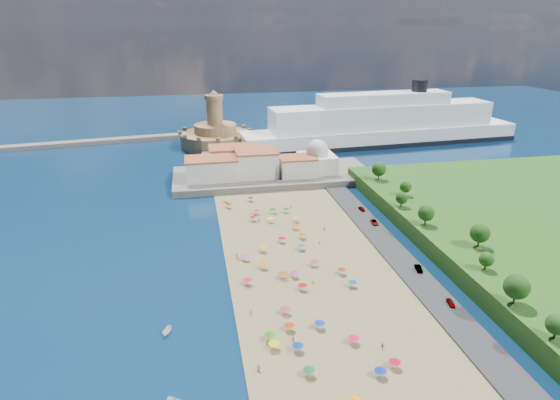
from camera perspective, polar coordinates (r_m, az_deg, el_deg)
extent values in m
plane|color=#071938|center=(146.97, 0.30, -6.45)|extent=(700.00, 700.00, 0.00)
cube|color=#59544C|center=(214.56, -0.84, 2.98)|extent=(90.00, 36.00, 3.00)
cube|color=#59544C|center=(245.57, -7.36, 5.06)|extent=(18.00, 70.00, 2.40)
cube|color=#59544C|center=(300.93, -27.03, 5.90)|extent=(199.03, 34.77, 2.60)
cube|color=silver|center=(206.14, -8.35, 3.75)|extent=(22.00, 14.00, 9.00)
cube|color=silver|center=(209.43, -2.91, 4.50)|extent=(18.00, 16.00, 11.00)
cube|color=silver|center=(209.21, 2.15, 4.07)|extent=(16.00, 12.00, 8.00)
cube|color=silver|center=(220.15, -5.42, 5.12)|extent=(24.00, 14.00, 10.00)
cube|color=silver|center=(215.30, 4.51, 4.51)|extent=(16.00, 16.00, 8.00)
sphere|color=silver|center=(213.69, 4.56, 6.05)|extent=(10.00, 10.00, 10.00)
cylinder|color=silver|center=(212.75, 4.59, 7.04)|extent=(1.20, 1.20, 1.60)
cylinder|color=#A17B50|center=(273.87, -7.82, 7.29)|extent=(40.00, 40.00, 8.00)
cylinder|color=#A17B50|center=(272.44, -7.89, 8.62)|extent=(24.00, 24.00, 5.00)
cylinder|color=#A17B50|center=(270.61, -7.99, 10.59)|extent=(9.00, 9.00, 14.00)
cylinder|color=#A17B50|center=(269.29, -8.08, 12.30)|extent=(10.40, 10.40, 2.40)
cone|color=#A17B50|center=(268.91, -8.11, 12.87)|extent=(6.00, 6.00, 3.00)
cube|color=black|center=(284.20, 12.16, 6.96)|extent=(167.91, 36.93, 2.68)
cube|color=white|center=(283.38, 12.22, 7.68)|extent=(166.88, 36.46, 9.93)
cube|color=white|center=(281.05, 12.40, 9.97)|extent=(133.54, 29.61, 13.24)
cube|color=white|center=(279.42, 12.56, 11.97)|extent=(78.18, 21.12, 6.62)
cylinder|color=black|center=(289.31, 16.66, 13.23)|extent=(8.83, 8.83, 6.62)
cylinder|color=gray|center=(167.32, -1.18, -2.44)|extent=(0.07, 0.07, 2.00)
cone|color=#F4ED0D|center=(166.97, -1.18, -2.15)|extent=(2.50, 2.50, 0.60)
cylinder|color=gray|center=(129.58, -3.98, -9.91)|extent=(0.07, 0.07, 2.00)
cone|color=red|center=(129.13, -3.99, -9.57)|extent=(2.50, 2.50, 0.60)
cylinder|color=gray|center=(137.02, -2.04, -8.03)|extent=(0.07, 0.07, 2.00)
cone|color=#FB5C0B|center=(136.59, -2.05, -7.70)|extent=(2.50, 2.50, 0.60)
cylinder|color=gray|center=(168.59, -3.34, -2.28)|extent=(0.07, 0.07, 2.00)
cone|color=red|center=(168.24, -3.35, -2.00)|extent=(2.50, 2.50, 0.60)
cylinder|color=gray|center=(167.80, 2.01, -2.37)|extent=(0.07, 0.07, 2.00)
cone|color=#FFB20D|center=(167.45, 2.01, -2.09)|extent=(2.50, 2.50, 0.60)
cylinder|color=gray|center=(174.43, -2.84, -1.45)|extent=(0.07, 0.07, 2.00)
cone|color=#A82453|center=(174.09, -2.85, -1.18)|extent=(2.50, 2.50, 0.60)
cylinder|color=gray|center=(105.22, 13.80, -18.85)|extent=(0.07, 0.07, 2.00)
cone|color=red|center=(104.66, 13.85, -18.47)|extent=(2.50, 2.50, 0.60)
cylinder|color=gray|center=(175.13, -0.87, -1.34)|extent=(0.07, 0.07, 2.00)
cone|color=#1A6211|center=(174.79, -0.87, -1.06)|extent=(2.50, 2.50, 0.60)
cylinder|color=gray|center=(117.83, 0.68, -13.32)|extent=(0.07, 0.07, 2.00)
cone|color=#C1295F|center=(117.33, 0.69, -12.96)|extent=(2.50, 2.50, 0.60)
cylinder|color=gray|center=(147.71, 2.62, -5.78)|extent=(0.07, 0.07, 2.00)
cone|color=#11649C|center=(147.30, 2.62, -5.47)|extent=(2.50, 2.50, 0.60)
cylinder|color=gray|center=(146.62, -2.17, -5.98)|extent=(0.07, 0.07, 2.00)
cone|color=#F7AC0D|center=(146.22, -2.17, -5.67)|extent=(2.50, 2.50, 0.60)
cylinder|color=gray|center=(181.14, -6.25, -0.69)|extent=(0.07, 0.07, 2.00)
cone|color=#932C0D|center=(180.82, -6.26, -0.42)|extent=(2.50, 2.50, 0.60)
cylinder|color=gray|center=(112.38, 1.15, -15.23)|extent=(0.07, 0.07, 2.00)
cone|color=#B3390E|center=(111.85, 1.16, -14.86)|extent=(2.50, 2.50, 0.60)
cylinder|color=gray|center=(187.03, -3.59, 0.11)|extent=(0.07, 0.07, 2.00)
cone|color=#98240D|center=(186.71, -3.59, 0.36)|extent=(2.50, 2.50, 0.60)
cylinder|color=gray|center=(129.77, 8.80, -10.08)|extent=(0.07, 0.07, 2.00)
cone|color=#0E5084|center=(129.31, 8.82, -9.74)|extent=(2.50, 2.50, 0.60)
cylinder|color=gray|center=(135.28, 7.52, -8.63)|extent=(0.07, 0.07, 2.00)
cone|color=#9F330E|center=(134.84, 7.54, -8.30)|extent=(2.50, 2.50, 0.60)
cylinder|color=gray|center=(138.71, 4.20, -7.70)|extent=(0.07, 0.07, 2.00)
cone|color=#BE2865|center=(138.29, 4.21, -7.37)|extent=(2.50, 2.50, 0.60)
cylinder|color=gray|center=(132.26, 0.33, -9.17)|extent=(0.07, 0.07, 2.00)
cone|color=#924F0D|center=(131.81, 0.33, -8.83)|extent=(2.50, 2.50, 0.60)
cylinder|color=gray|center=(141.76, -4.25, -7.03)|extent=(0.07, 0.07, 2.00)
cone|color=#BF28AA|center=(141.34, -4.26, -6.71)|extent=(2.50, 2.50, 0.60)
cylinder|color=gray|center=(100.90, 3.54, -20.20)|extent=(0.07, 0.07, 2.00)
cone|color=#116433|center=(100.31, 3.55, -19.81)|extent=(2.50, 2.50, 0.60)
cylinder|color=gray|center=(106.64, 2.19, -17.53)|extent=(0.07, 0.07, 2.00)
cone|color=navy|center=(106.08, 2.20, -17.15)|extent=(2.50, 2.50, 0.60)
cylinder|color=gray|center=(175.57, 0.75, -1.28)|extent=(0.07, 0.07, 2.00)
cone|color=#136E1D|center=(175.23, 0.75, -1.00)|extent=(2.50, 2.50, 0.60)
cylinder|color=gray|center=(187.28, -6.51, 0.04)|extent=(0.07, 0.07, 2.00)
cone|color=#EE9F0A|center=(186.96, -6.52, 0.29)|extent=(2.50, 2.50, 0.60)
cylinder|color=gray|center=(152.37, 0.25, -4.88)|extent=(0.07, 0.07, 2.00)
cone|color=red|center=(151.98, 0.25, -4.57)|extent=(2.50, 2.50, 0.60)
cylinder|color=gray|center=(132.86, 1.78, -9.03)|extent=(0.07, 0.07, 2.00)
cone|color=#A92491|center=(132.41, 1.78, -8.69)|extent=(2.50, 2.50, 0.60)
cylinder|color=gray|center=(113.42, 4.84, -14.93)|extent=(0.07, 0.07, 2.00)
cone|color=navy|center=(112.89, 4.85, -14.56)|extent=(2.50, 2.50, 0.60)
cylinder|color=gray|center=(107.13, -0.77, -17.31)|extent=(0.07, 0.07, 2.00)
cone|color=yellow|center=(106.58, -0.77, -16.93)|extent=(2.50, 2.50, 0.60)
cone|color=orange|center=(95.08, 9.07, -22.85)|extent=(2.50, 2.50, 0.60)
cylinder|color=gray|center=(102.53, 12.11, -19.92)|extent=(0.07, 0.07, 2.00)
cone|color=#0C23A7|center=(101.95, 12.15, -19.54)|extent=(2.50, 2.50, 0.60)
cylinder|color=gray|center=(127.03, 2.77, -10.57)|extent=(0.07, 0.07, 2.00)
cone|color=#AD140D|center=(126.56, 2.77, -10.22)|extent=(2.50, 2.50, 0.60)
cylinder|color=gray|center=(155.29, 2.75, -4.38)|extent=(0.07, 0.07, 2.00)
cone|color=#78630A|center=(154.91, 2.76, -4.08)|extent=(2.50, 2.50, 0.60)
cylinder|color=gray|center=(109.48, -1.25, -16.35)|extent=(0.07, 0.07, 2.00)
cone|color=#298016|center=(108.94, -1.26, -15.98)|extent=(2.50, 2.50, 0.60)
cylinder|color=gray|center=(161.99, 1.89, -3.26)|extent=(0.07, 0.07, 2.00)
cone|color=#FF550B|center=(161.62, 1.90, -2.97)|extent=(2.50, 2.50, 0.60)
cylinder|color=gray|center=(109.90, 8.96, -16.48)|extent=(0.07, 0.07, 2.00)
cone|color=red|center=(109.36, 8.99, -16.11)|extent=(2.50, 2.50, 0.60)
imported|color=tan|center=(130.11, 4.07, -9.85)|extent=(0.90, 0.99, 1.69)
imported|color=tan|center=(117.73, -3.56, -13.50)|extent=(0.67, 0.51, 1.65)
imported|color=tan|center=(151.57, 4.85, -5.19)|extent=(0.62, 0.44, 1.58)
imported|color=tan|center=(167.37, -2.59, -2.48)|extent=(0.96, 0.79, 1.82)
imported|color=tan|center=(109.54, 12.38, -16.98)|extent=(0.92, 1.08, 1.73)
imported|color=tan|center=(179.34, 1.35, -0.84)|extent=(1.26, 1.15, 1.70)
imported|color=tan|center=(109.52, 1.65, -16.46)|extent=(0.69, 1.57, 1.63)
imported|color=tan|center=(143.36, -5.33, -6.78)|extent=(1.05, 1.09, 1.77)
imported|color=tan|center=(101.88, -2.59, -19.75)|extent=(1.08, 1.04, 1.86)
imported|color=tan|center=(161.45, 5.42, -3.51)|extent=(0.76, 1.56, 1.61)
imported|color=white|center=(115.05, -13.58, -15.28)|extent=(2.78, 3.86, 1.40)
imported|color=gray|center=(179.51, 9.96, -1.07)|extent=(1.83, 3.80, 1.25)
imported|color=gray|center=(168.61, 11.45, -2.66)|extent=(2.57, 4.70, 1.25)
imported|color=gray|center=(128.10, 20.10, -11.66)|extent=(1.95, 3.68, 1.19)
imported|color=gray|center=(141.13, 16.55, -8.00)|extent=(2.07, 4.24, 1.34)
cylinder|color=#382314|center=(115.41, 30.49, -13.86)|extent=(0.50, 0.50, 2.48)
sphere|color=#14380F|center=(114.26, 30.69, -12.93)|extent=(4.46, 4.46, 4.46)
cylinder|color=#382314|center=(123.40, 26.67, -10.60)|extent=(0.50, 0.50, 3.29)
sphere|color=#14380F|center=(121.99, 26.90, -9.40)|extent=(5.92, 5.92, 5.92)
cylinder|color=#382314|center=(136.24, 23.75, -7.37)|extent=(0.50, 0.50, 2.14)
sphere|color=#14380F|center=(135.39, 23.87, -6.65)|extent=(3.86, 3.86, 3.86)
cylinder|color=#382314|center=(148.38, 23.05, -4.72)|extent=(0.50, 0.50, 3.13)
sphere|color=#14380F|center=(147.27, 23.20, -3.73)|extent=(5.63, 5.63, 5.63)
cylinder|color=#382314|center=(158.24, 17.29, -2.40)|extent=(0.50, 0.50, 2.94)
sphere|color=#14380F|center=(157.26, 17.40, -1.51)|extent=(5.29, 5.29, 5.29)
cylinder|color=#382314|center=(171.25, 14.56, -0.42)|extent=(0.50, 0.50, 2.42)
sphere|color=#14380F|center=(170.49, 14.63, 0.26)|extent=(4.36, 4.36, 4.36)
cylinder|color=#382314|center=(182.87, 15.00, 0.91)|extent=(0.50, 0.50, 2.47)
sphere|color=#14380F|center=(182.15, 15.07, 1.57)|extent=(4.44, 4.44, 4.44)
cylinder|color=#382314|center=(198.56, 11.90, 2.89)|extent=(0.50, 0.50, 3.28)
sphere|color=#14380F|center=(197.69, 11.97, 3.70)|extent=(5.91, 5.91, 5.91)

